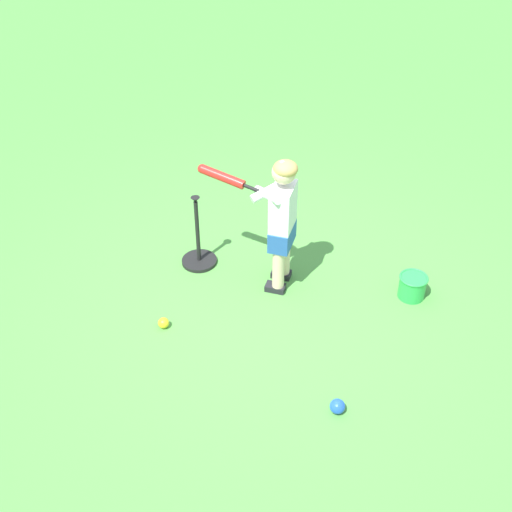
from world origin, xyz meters
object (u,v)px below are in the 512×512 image
(batting_tee, at_px, (199,252))
(toy_bucket, at_px, (412,286))
(play_ball_center_lawn, at_px, (164,323))
(play_ball_far_left, at_px, (337,406))
(child_batter, at_px, (279,213))

(batting_tee, distance_m, toy_bucket, 1.67)
(play_ball_center_lawn, bearing_deg, batting_tee, -65.84)
(play_ball_far_left, relative_size, batting_tee, 0.16)
(play_ball_far_left, bearing_deg, toy_bucket, -81.55)
(batting_tee, bearing_deg, play_ball_center_lawn, 114.16)
(play_ball_center_lawn, xyz_separation_m, toy_bucket, (-1.20, -1.42, 0.06))
(child_batter, distance_m, play_ball_center_lawn, 1.14)
(play_ball_far_left, distance_m, batting_tee, 1.79)
(play_ball_center_lawn, height_order, toy_bucket, toy_bucket)
(toy_bucket, bearing_deg, batting_tee, 25.39)
(child_batter, distance_m, toy_bucket, 1.16)
(child_batter, bearing_deg, batting_tee, 17.27)
(play_ball_far_left, xyz_separation_m, batting_tee, (1.70, -0.55, 0.06))
(child_batter, height_order, play_ball_far_left, child_batter)
(child_batter, bearing_deg, play_ball_center_lawn, 70.51)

